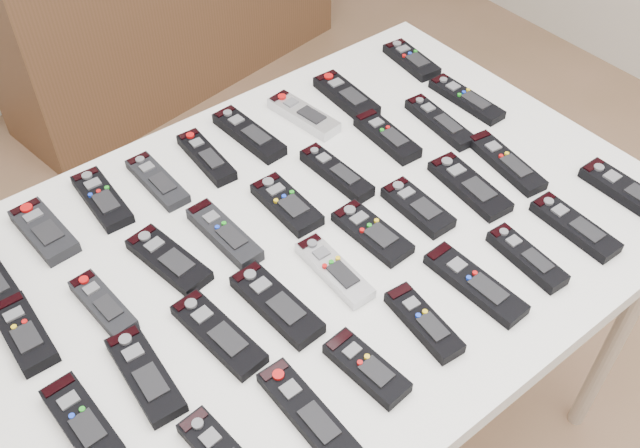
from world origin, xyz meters
TOP-DOWN VIEW (x-y plane):
  - table at (-0.05, 0.15)m, footprint 1.25×0.88m
  - sideboard at (0.52, 1.78)m, footprint 1.45×0.58m
  - remote_1 at (-0.45, 0.45)m, footprint 0.07×0.16m
  - remote_2 at (-0.33, 0.46)m, footprint 0.06×0.17m
  - remote_3 at (-0.22, 0.44)m, footprint 0.05×0.17m
  - remote_4 at (-0.11, 0.44)m, footprint 0.05×0.17m
  - remote_5 at (-0.00, 0.45)m, footprint 0.06×0.19m
  - remote_6 at (0.13, 0.43)m, footprint 0.07×0.18m
  - remote_7 at (0.24, 0.43)m, footprint 0.07×0.18m
  - remote_8 at (0.45, 0.44)m, footprint 0.07×0.16m
  - remote_9 at (-0.56, 0.26)m, footprint 0.06×0.15m
  - remote_10 at (-0.44, 0.23)m, footprint 0.06×0.15m
  - remote_11 at (-0.30, 0.25)m, footprint 0.09×0.18m
  - remote_12 at (-0.20, 0.24)m, footprint 0.06×0.18m
  - remote_13 at (-0.06, 0.23)m, footprint 0.06×0.16m
  - remote_14 at (0.06, 0.24)m, footprint 0.05×0.18m
  - remote_15 at (0.22, 0.26)m, footprint 0.06×0.17m
  - remote_16 at (0.34, 0.23)m, footprint 0.06×0.18m
  - remote_17 at (0.44, 0.26)m, footprint 0.05×0.19m
  - remote_18 at (-0.56, 0.06)m, footprint 0.06×0.16m
  - remote_19 at (-0.45, 0.07)m, footprint 0.07×0.18m
  - remote_20 at (-0.32, 0.07)m, footprint 0.07×0.19m
  - remote_21 at (-0.22, 0.06)m, footprint 0.07×0.18m
  - remote_22 at (-0.09, 0.05)m, footprint 0.05×0.17m
  - remote_23 at (0.02, 0.08)m, footprint 0.07×0.16m
  - remote_24 at (0.12, 0.08)m, footprint 0.06×0.15m
  - remote_25 at (0.24, 0.06)m, footprint 0.08×0.18m
  - remote_26 at (0.35, 0.06)m, footprint 0.08×0.19m
  - remote_29 at (-0.30, -0.13)m, footprint 0.05×0.19m
  - remote_30 at (-0.18, -0.13)m, footprint 0.06×0.15m
  - remote_31 at (-0.05, -0.12)m, footprint 0.06×0.16m
  - remote_32 at (0.07, -0.12)m, footprint 0.06×0.19m
  - remote_33 at (0.19, -0.13)m, footprint 0.05×0.16m
  - remote_34 at (0.31, -0.14)m, footprint 0.06×0.17m
  - remote_35 at (0.46, -0.15)m, footprint 0.06×0.20m

SIDE VIEW (x-z plane):
  - sideboard at x=0.52m, z-range 0.00..0.70m
  - table at x=-0.05m, z-range 0.33..1.11m
  - remote_3 at x=-0.22m, z-range 0.78..0.80m
  - remote_17 at x=0.44m, z-range 0.78..0.80m
  - remote_23 at x=0.02m, z-range 0.78..0.80m
  - remote_8 at x=0.45m, z-range 0.78..0.80m
  - remote_2 at x=-0.33m, z-range 0.78..0.80m
  - remote_11 at x=-0.30m, z-range 0.78..0.80m
  - remote_26 at x=0.35m, z-range 0.78..0.80m
  - remote_20 at x=-0.32m, z-range 0.78..0.80m
  - remote_22 at x=-0.09m, z-range 0.78..0.80m
  - remote_25 at x=0.24m, z-range 0.78..0.80m
  - remote_29 at x=-0.30m, z-range 0.78..0.80m
  - remote_16 at x=0.34m, z-range 0.78..0.80m
  - remote_4 at x=-0.11m, z-range 0.78..0.80m
  - remote_32 at x=0.07m, z-range 0.78..0.80m
  - remote_10 at x=-0.44m, z-range 0.78..0.80m
  - remote_19 at x=-0.45m, z-range 0.78..0.80m
  - remote_34 at x=0.31m, z-range 0.78..0.80m
  - remote_13 at x=-0.06m, z-range 0.78..0.80m
  - remote_24 at x=0.12m, z-range 0.78..0.80m
  - remote_5 at x=0.00m, z-range 0.78..0.80m
  - remote_1 at x=-0.45m, z-range 0.78..0.80m
  - remote_7 at x=0.24m, z-range 0.78..0.80m
  - remote_6 at x=0.13m, z-range 0.78..0.80m
  - remote_35 at x=0.46m, z-range 0.78..0.80m
  - remote_33 at x=0.19m, z-range 0.78..0.80m
  - remote_31 at x=-0.05m, z-range 0.78..0.80m
  - remote_9 at x=-0.56m, z-range 0.78..0.80m
  - remote_15 at x=0.22m, z-range 0.78..0.80m
  - remote_30 at x=-0.18m, z-range 0.78..0.80m
  - remote_21 at x=-0.22m, z-range 0.78..0.80m
  - remote_12 at x=-0.20m, z-range 0.78..0.80m
  - remote_14 at x=0.06m, z-range 0.78..0.80m
  - remote_18 at x=-0.56m, z-range 0.78..0.80m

